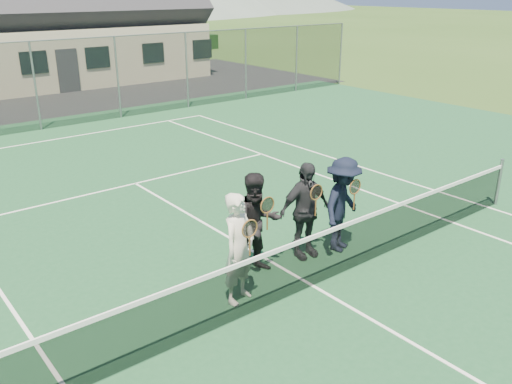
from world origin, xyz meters
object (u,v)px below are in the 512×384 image
player_a (239,248)px  player_c (305,210)px  tennis_net (314,258)px  player_d (342,205)px  player_b (257,224)px  clubhouse (41,1)px

player_a → player_c: 1.89m
tennis_net → player_d: 1.57m
player_b → player_d: same height
clubhouse → player_a: clubhouse is taller
tennis_net → player_d: size_ratio=6.49×
clubhouse → player_d: size_ratio=8.67×
player_b → tennis_net: bearing=-67.7°
tennis_net → player_a: 1.33m
clubhouse → player_c: bearing=-98.3°
player_b → player_a: bearing=-145.4°
player_a → player_c: size_ratio=1.00×
clubhouse → player_d: clubhouse is taller
clubhouse → player_c: clubhouse is taller
player_c → player_d: 0.77m
clubhouse → player_d: bearing=-96.4°
player_b → player_d: bearing=-10.0°
player_b → player_d: size_ratio=1.00×
tennis_net → clubhouse: 24.57m
player_a → player_b: bearing=34.6°
tennis_net → player_d: player_d is taller
player_a → player_b: 0.96m
tennis_net → clubhouse: clubhouse is taller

